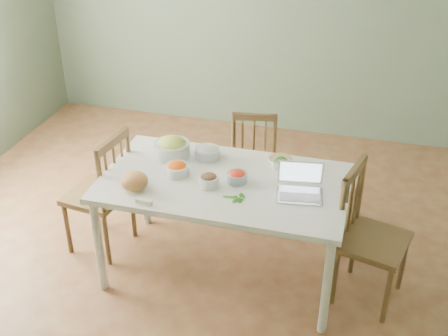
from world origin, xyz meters
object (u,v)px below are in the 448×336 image
(dining_table, at_px, (224,227))
(bread_boule, at_px, (135,181))
(bowl_squash, at_px, (172,147))
(chair_far, at_px, (252,172))
(chair_right, at_px, (374,239))
(chair_left, at_px, (97,192))
(laptop, at_px, (300,183))

(dining_table, xyz_separation_m, bread_boule, (-0.56, -0.26, 0.47))
(bowl_squash, bearing_deg, bread_boule, -100.71)
(chair_far, distance_m, chair_right, 1.27)
(chair_left, distance_m, chair_right, 2.11)
(dining_table, distance_m, laptop, 0.75)
(chair_right, bearing_deg, chair_far, 68.91)
(laptop, bearing_deg, bread_boule, -178.23)
(dining_table, distance_m, bowl_squash, 0.71)
(chair_far, xyz_separation_m, laptop, (0.50, -0.81, 0.46))
(bread_boule, bearing_deg, chair_right, 9.33)
(dining_table, height_order, chair_right, chair_right)
(dining_table, xyz_separation_m, chair_right, (1.07, 0.00, 0.11))
(chair_right, relative_size, bowl_squash, 3.88)
(bowl_squash, bearing_deg, chair_right, -8.42)
(dining_table, relative_size, chair_far, 1.89)
(chair_right, relative_size, bread_boule, 5.56)
(bread_boule, xyz_separation_m, bowl_squash, (0.09, 0.49, 0.02))
(dining_table, distance_m, bread_boule, 0.77)
(bowl_squash, relative_size, laptop, 0.86)
(dining_table, bearing_deg, chair_right, 0.18)
(chair_far, xyz_separation_m, chair_left, (-1.08, -0.69, 0.05))
(chair_far, xyz_separation_m, bowl_squash, (-0.51, -0.51, 0.43))
(dining_table, relative_size, bread_boule, 9.34)
(bowl_squash, bearing_deg, dining_table, -26.35)
(chair_far, height_order, bread_boule, bread_boule)
(chair_left, bearing_deg, chair_far, 130.73)
(chair_right, height_order, laptop, chair_right)
(dining_table, bearing_deg, chair_left, 177.30)
(chair_left, xyz_separation_m, bread_boule, (0.48, -0.31, 0.36))
(chair_left, height_order, bowl_squash, chair_left)
(dining_table, xyz_separation_m, bowl_squash, (-0.47, 0.23, 0.48))
(chair_left, relative_size, chair_right, 0.99)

